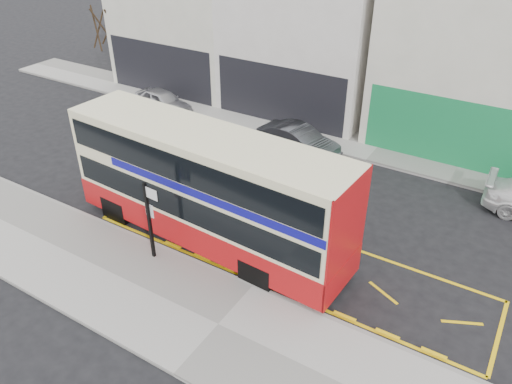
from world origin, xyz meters
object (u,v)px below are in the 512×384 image
Objects in this scene: bus_stop_post at (150,214)px; street_tree_left at (106,16)px; car_silver at (163,101)px; double_decker_bus at (208,187)px; car_grey at (298,140)px.

street_tree_left is (-14.41, 12.54, 2.16)m from bus_stop_post.
bus_stop_post is 0.49× the size of street_tree_left.
car_silver is (-8.29, 10.16, -1.27)m from bus_stop_post.
double_decker_bus is 1.79× the size of street_tree_left.
double_decker_bus is at bearing -167.39° from car_grey.
bus_stop_post is 9.68m from car_grey.
car_grey is at bearing 91.39° from bus_stop_post.
car_grey is at bearing -11.20° from street_tree_left.
street_tree_left is at bearing 77.88° from car_silver.
street_tree_left is (-14.90, 2.95, 3.39)m from car_grey.
double_decker_bus is at bearing -122.72° from car_silver.
bus_stop_post is 0.78× the size of car_silver.
street_tree_left is at bearing 148.55° from double_decker_bus.
car_silver is at bearing 133.53° from bus_stop_post.
double_decker_bus is 2.61× the size of car_grey.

